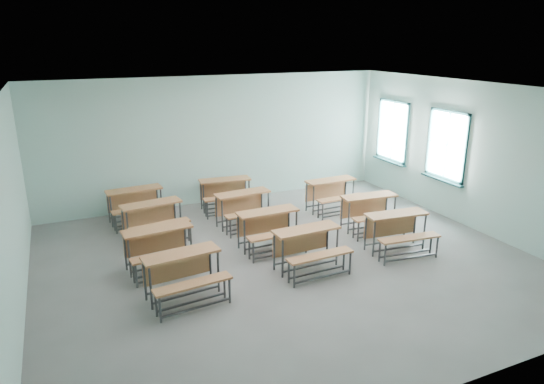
{
  "coord_description": "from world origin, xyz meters",
  "views": [
    {
      "loc": [
        -3.71,
        -7.56,
        4.05
      ],
      "look_at": [
        0.22,
        1.2,
        1.0
      ],
      "focal_mm": 32.0,
      "sensor_mm": 36.0,
      "label": 1
    }
  ],
  "objects_px": {
    "desk_unit_r2c2": "(333,191)",
    "desk_unit_r2c1": "(245,204)",
    "desk_unit_r0c2": "(399,227)",
    "desk_unit_r1c1": "(270,224)",
    "desk_unit_r3c1": "(226,190)",
    "desk_unit_r0c0": "(184,270)",
    "desk_unit_r1c2": "(371,208)",
    "desk_unit_r0c1": "(309,244)",
    "desk_unit_r3c0": "(136,201)",
    "desk_unit_r1c0": "(160,243)",
    "desk_unit_r2c0": "(154,216)"
  },
  "relations": [
    {
      "from": "desk_unit_r3c1",
      "to": "desk_unit_r0c1",
      "type": "bearing_deg",
      "value": -79.32
    },
    {
      "from": "desk_unit_r1c1",
      "to": "desk_unit_r2c0",
      "type": "distance_m",
      "value": 2.48
    },
    {
      "from": "desk_unit_r0c1",
      "to": "desk_unit_r1c2",
      "type": "distance_m",
      "value": 2.45
    },
    {
      "from": "desk_unit_r0c0",
      "to": "desk_unit_r1c0",
      "type": "distance_m",
      "value": 1.23
    },
    {
      "from": "desk_unit_r2c0",
      "to": "desk_unit_r3c1",
      "type": "distance_m",
      "value": 2.25
    },
    {
      "from": "desk_unit_r0c2",
      "to": "desk_unit_r1c0",
      "type": "height_order",
      "value": "same"
    },
    {
      "from": "desk_unit_r3c0",
      "to": "desk_unit_r3c1",
      "type": "xyz_separation_m",
      "value": [
        2.14,
        -0.08,
        0.0
      ]
    },
    {
      "from": "desk_unit_r0c2",
      "to": "desk_unit_r2c1",
      "type": "bearing_deg",
      "value": 137.79
    },
    {
      "from": "desk_unit_r1c0",
      "to": "desk_unit_r1c1",
      "type": "relative_size",
      "value": 1.04
    },
    {
      "from": "desk_unit_r2c0",
      "to": "desk_unit_r3c0",
      "type": "bearing_deg",
      "value": 91.0
    },
    {
      "from": "desk_unit_r1c2",
      "to": "desk_unit_r2c0",
      "type": "bearing_deg",
      "value": 166.72
    },
    {
      "from": "desk_unit_r0c0",
      "to": "desk_unit_r1c2",
      "type": "relative_size",
      "value": 1.01
    },
    {
      "from": "desk_unit_r0c0",
      "to": "desk_unit_r1c1",
      "type": "xyz_separation_m",
      "value": [
        2.06,
        1.25,
        0.0
      ]
    },
    {
      "from": "desk_unit_r1c0",
      "to": "desk_unit_r2c0",
      "type": "bearing_deg",
      "value": 78.54
    },
    {
      "from": "desk_unit_r1c0",
      "to": "desk_unit_r3c1",
      "type": "height_order",
      "value": "same"
    },
    {
      "from": "desk_unit_r2c2",
      "to": "desk_unit_r0c1",
      "type": "bearing_deg",
      "value": -130.16
    },
    {
      "from": "desk_unit_r2c1",
      "to": "desk_unit_r3c1",
      "type": "bearing_deg",
      "value": 87.04
    },
    {
      "from": "desk_unit_r2c2",
      "to": "desk_unit_r1c0",
      "type": "bearing_deg",
      "value": -163.93
    },
    {
      "from": "desk_unit_r1c2",
      "to": "desk_unit_r3c0",
      "type": "distance_m",
      "value": 5.29
    },
    {
      "from": "desk_unit_r0c1",
      "to": "desk_unit_r1c2",
      "type": "height_order",
      "value": "same"
    },
    {
      "from": "desk_unit_r0c2",
      "to": "desk_unit_r2c0",
      "type": "distance_m",
      "value": 5.0
    },
    {
      "from": "desk_unit_r0c2",
      "to": "desk_unit_r0c1",
      "type": "bearing_deg",
      "value": -174.73
    },
    {
      "from": "desk_unit_r0c2",
      "to": "desk_unit_r3c1",
      "type": "height_order",
      "value": "same"
    },
    {
      "from": "desk_unit_r1c0",
      "to": "desk_unit_r1c1",
      "type": "bearing_deg",
      "value": -3.83
    },
    {
      "from": "desk_unit_r0c1",
      "to": "desk_unit_r1c0",
      "type": "xyz_separation_m",
      "value": [
        -2.46,
        1.12,
        0.0
      ]
    },
    {
      "from": "desk_unit_r2c2",
      "to": "desk_unit_r2c1",
      "type": "bearing_deg",
      "value": -179.86
    },
    {
      "from": "desk_unit_r0c0",
      "to": "desk_unit_r1c1",
      "type": "relative_size",
      "value": 1.05
    },
    {
      "from": "desk_unit_r1c1",
      "to": "desk_unit_r2c1",
      "type": "bearing_deg",
      "value": 89.79
    },
    {
      "from": "desk_unit_r3c0",
      "to": "desk_unit_r3c1",
      "type": "relative_size",
      "value": 0.99
    },
    {
      "from": "desk_unit_r1c0",
      "to": "desk_unit_r2c1",
      "type": "height_order",
      "value": "same"
    },
    {
      "from": "desk_unit_r2c0",
      "to": "desk_unit_r1c0",
      "type": "bearing_deg",
      "value": -104.3
    },
    {
      "from": "desk_unit_r0c0",
      "to": "desk_unit_r1c0",
      "type": "xyz_separation_m",
      "value": [
        -0.13,
        1.22,
        0.0
      ]
    },
    {
      "from": "desk_unit_r1c0",
      "to": "desk_unit_r2c2",
      "type": "relative_size",
      "value": 1.03
    },
    {
      "from": "desk_unit_r2c1",
      "to": "desk_unit_r2c2",
      "type": "distance_m",
      "value": 2.32
    },
    {
      "from": "desk_unit_r3c0",
      "to": "desk_unit_r3c1",
      "type": "height_order",
      "value": "same"
    },
    {
      "from": "desk_unit_r1c0",
      "to": "desk_unit_r2c0",
      "type": "distance_m",
      "value": 1.48
    },
    {
      "from": "desk_unit_r0c0",
      "to": "desk_unit_r3c1",
      "type": "relative_size",
      "value": 1.0
    },
    {
      "from": "desk_unit_r1c2",
      "to": "desk_unit_r0c0",
      "type": "bearing_deg",
      "value": -159.68
    },
    {
      "from": "desk_unit_r1c0",
      "to": "desk_unit_r3c0",
      "type": "height_order",
      "value": "same"
    },
    {
      "from": "desk_unit_r1c1",
      "to": "desk_unit_r3c1",
      "type": "relative_size",
      "value": 0.95
    },
    {
      "from": "desk_unit_r3c0",
      "to": "desk_unit_r0c0",
      "type": "bearing_deg",
      "value": -92.53
    },
    {
      "from": "desk_unit_r0c2",
      "to": "desk_unit_r3c0",
      "type": "height_order",
      "value": "same"
    },
    {
      "from": "desk_unit_r0c0",
      "to": "desk_unit_r1c1",
      "type": "distance_m",
      "value": 2.41
    },
    {
      "from": "desk_unit_r0c2",
      "to": "desk_unit_r1c2",
      "type": "height_order",
      "value": "same"
    },
    {
      "from": "desk_unit_r2c1",
      "to": "desk_unit_r0c0",
      "type": "bearing_deg",
      "value": -132.59
    },
    {
      "from": "desk_unit_r3c1",
      "to": "desk_unit_r0c0",
      "type": "bearing_deg",
      "value": -112.23
    },
    {
      "from": "desk_unit_r0c2",
      "to": "desk_unit_r2c1",
      "type": "distance_m",
      "value": 3.38
    },
    {
      "from": "desk_unit_r2c0",
      "to": "desk_unit_r2c2",
      "type": "distance_m",
      "value": 4.32
    },
    {
      "from": "desk_unit_r2c1",
      "to": "desk_unit_r3c0",
      "type": "bearing_deg",
      "value": 145.53
    },
    {
      "from": "desk_unit_r2c1",
      "to": "desk_unit_r3c1",
      "type": "relative_size",
      "value": 0.99
    }
  ]
}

